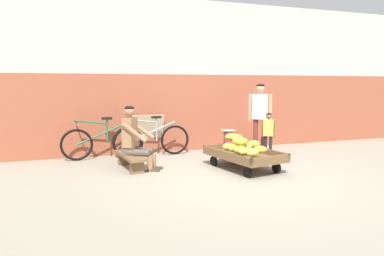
# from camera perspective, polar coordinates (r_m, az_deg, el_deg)

# --- Properties ---
(ground_plane) EXTENTS (80.00, 80.00, 0.00)m
(ground_plane) POSITION_cam_1_polar(r_m,az_deg,el_deg) (6.02, 8.50, -7.86)
(ground_plane) COLOR gray
(back_wall) EXTENTS (16.00, 0.30, 3.39)m
(back_wall) POSITION_cam_1_polar(r_m,az_deg,el_deg) (8.47, -0.59, 8.05)
(back_wall) COLOR #A35138
(back_wall) RESTS_ON ground
(banana_cart) EXTENTS (1.09, 1.57, 0.36)m
(banana_cart) POSITION_cam_1_polar(r_m,az_deg,el_deg) (6.63, 8.11, -4.37)
(banana_cart) COLOR brown
(banana_cart) RESTS_ON ground
(banana_pile) EXTENTS (0.83, 1.16, 0.26)m
(banana_pile) POSITION_cam_1_polar(r_m,az_deg,el_deg) (6.44, 7.85, -2.67)
(banana_pile) COLOR yellow
(banana_pile) RESTS_ON banana_cart
(low_bench) EXTENTS (0.41, 1.13, 0.27)m
(low_bench) POSITION_cam_1_polar(r_m,az_deg,el_deg) (6.68, -9.62, -4.66)
(low_bench) COLOR brown
(low_bench) RESTS_ON ground
(vendor_seated) EXTENTS (0.74, 0.66, 1.14)m
(vendor_seated) POSITION_cam_1_polar(r_m,az_deg,el_deg) (6.59, -8.97, -1.56)
(vendor_seated) COLOR #9E704C
(vendor_seated) RESTS_ON ground
(plastic_crate) EXTENTS (0.36, 0.28, 0.30)m
(plastic_crate) POSITION_cam_1_polar(r_m,az_deg,el_deg) (7.57, 5.65, -3.61)
(plastic_crate) COLOR #234CA8
(plastic_crate) RESTS_ON ground
(weighing_scale) EXTENTS (0.30, 0.30, 0.29)m
(weighing_scale) POSITION_cam_1_polar(r_m,az_deg,el_deg) (7.52, 5.68, -1.34)
(weighing_scale) COLOR #28282D
(weighing_scale) RESTS_ON plastic_crate
(bicycle_near_left) EXTENTS (1.66, 0.48, 0.86)m
(bicycle_near_left) POSITION_cam_1_polar(r_m,az_deg,el_deg) (7.67, -13.83, -2.11)
(bicycle_near_left) COLOR black
(bicycle_near_left) RESTS_ON ground
(bicycle_far_left) EXTENTS (1.66, 0.48, 0.86)m
(bicycle_far_left) POSITION_cam_1_polar(r_m,az_deg,el_deg) (7.78, -6.28, -1.83)
(bicycle_far_left) COLOR black
(bicycle_far_left) RESTS_ON ground
(sign_board) EXTENTS (0.70, 0.29, 0.87)m
(sign_board) POSITION_cam_1_polar(r_m,az_deg,el_deg) (8.10, -6.97, -0.94)
(sign_board) COLOR #C6B289
(sign_board) RESTS_ON ground
(customer_adult) EXTENTS (0.42, 0.35, 1.53)m
(customer_adult) POSITION_cam_1_polar(r_m,az_deg,el_deg) (7.73, 10.57, 2.51)
(customer_adult) COLOR brown
(customer_adult) RESTS_ON ground
(customer_child) EXTENTS (0.25, 0.22, 0.96)m
(customer_child) POSITION_cam_1_polar(r_m,az_deg,el_deg) (7.42, 11.86, -0.50)
(customer_child) COLOR #232328
(customer_child) RESTS_ON ground
(shopping_bag) EXTENTS (0.18, 0.12, 0.24)m
(shopping_bag) POSITION_cam_1_polar(r_m,az_deg,el_deg) (7.35, 8.07, -4.21)
(shopping_bag) COLOR #D13D4C
(shopping_bag) RESTS_ON ground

